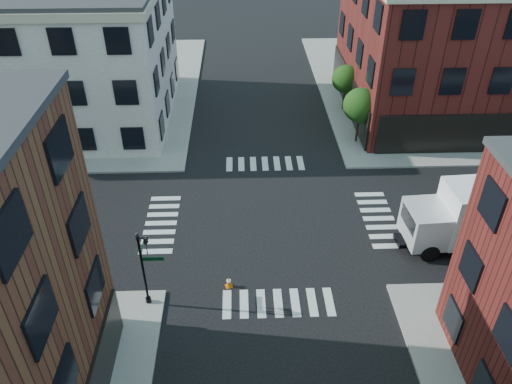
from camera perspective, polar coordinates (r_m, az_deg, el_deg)
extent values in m
plane|color=black|center=(32.07, 1.66, -3.32)|extent=(120.00, 120.00, 0.00)
cube|color=gray|center=(55.12, 23.06, 11.12)|extent=(30.00, 30.00, 0.15)
cube|color=gray|center=(53.73, -23.17, 10.51)|extent=(30.00, 30.00, 0.15)
cube|color=#4B1612|center=(48.79, 26.27, 14.99)|extent=(25.00, 16.00, 12.00)
cube|color=beige|center=(46.83, -24.20, 14.12)|extent=(22.00, 16.00, 11.00)
cylinder|color=black|center=(40.99, 11.44, 6.64)|extent=(0.18, 0.18, 1.47)
cylinder|color=black|center=(40.65, 11.56, 7.55)|extent=(0.12, 0.12, 1.47)
sphere|color=#15340E|center=(39.93, 11.84, 9.69)|extent=(2.69, 2.69, 2.69)
sphere|color=#15340E|center=(40.13, 12.13, 8.92)|extent=(1.85, 1.85, 1.85)
cylinder|color=black|center=(46.26, 9.95, 10.10)|extent=(0.18, 0.18, 1.33)
cylinder|color=black|center=(45.99, 10.03, 10.85)|extent=(0.12, 0.12, 1.33)
sphere|color=#15340E|center=(45.41, 10.23, 12.60)|extent=(2.43, 2.43, 2.43)
sphere|color=#15340E|center=(45.55, 10.50, 11.97)|extent=(1.67, 1.67, 1.67)
cylinder|color=black|center=(25.86, -12.73, -8.89)|extent=(0.12, 0.12, 4.60)
cylinder|color=black|center=(27.25, -12.19, -11.94)|extent=(0.28, 0.28, 0.30)
cube|color=#053819|center=(25.18, -11.74, -7.50)|extent=(1.10, 0.03, 0.22)
cube|color=#053819|center=(25.53, -12.86, -6.25)|extent=(0.03, 1.10, 0.22)
imported|color=black|center=(24.80, -12.37, -6.06)|extent=(0.22, 0.18, 1.10)
imported|color=black|center=(25.08, -13.30, -5.69)|extent=(0.18, 0.22, 1.10)
cube|color=white|center=(32.24, 25.95, -1.96)|extent=(6.65, 3.21, 3.47)
cube|color=maroon|center=(31.30, 27.11, -3.51)|extent=(2.46, 0.20, 0.78)
cube|color=maroon|center=(33.21, 24.85, -0.51)|extent=(2.46, 0.20, 0.78)
cube|color=silver|center=(30.67, 18.80, -3.46)|extent=(2.41, 2.82, 2.24)
cube|color=black|center=(30.03, 17.08, -3.03)|extent=(0.25, 2.13, 1.01)
cube|color=black|center=(32.61, 23.12, -4.66)|extent=(9.00, 1.69, 0.28)
cylinder|color=black|center=(30.58, 19.19, -6.54)|extent=(1.14, 0.46, 1.12)
cylinder|color=black|center=(32.20, 17.67, -3.82)|extent=(1.14, 0.46, 1.12)
cylinder|color=black|center=(32.38, 25.74, -5.77)|extent=(1.14, 0.46, 1.12)
cylinder|color=black|center=(33.91, 23.98, -3.24)|extent=(1.14, 0.46, 1.12)
cube|color=orange|center=(27.77, -3.11, -10.70)|extent=(0.46, 0.46, 0.04)
cone|color=orange|center=(27.54, -3.14, -10.24)|extent=(0.44, 0.44, 0.66)
cylinder|color=white|center=(27.48, -3.14, -10.10)|extent=(0.26, 0.26, 0.08)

